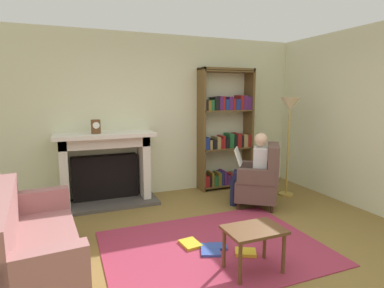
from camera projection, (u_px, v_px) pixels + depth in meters
name	position (u px, v px, depth m)	size (l,w,h in m)	color
ground	(226.00, 261.00, 3.26)	(14.00, 14.00, 0.00)	olive
back_wall	(157.00, 116.00, 5.39)	(5.60, 0.10, 2.70)	beige
side_wall_right	(334.00, 117.00, 5.18)	(0.10, 5.20, 2.70)	beige
area_rug	(214.00, 247.00, 3.54)	(2.40, 1.80, 0.01)	#9D2F48
fireplace	(106.00, 166.00, 4.94)	(1.53, 0.64, 1.13)	#4C4742
mantel_clock	(96.00, 127.00, 4.69)	(0.14, 0.14, 0.21)	brown
bookshelf	(226.00, 132.00, 5.69)	(1.00, 0.32, 2.17)	brown
armchair_reading	(261.00, 179.00, 4.81)	(0.88, 0.88, 0.97)	#331E14
seated_reader	(253.00, 166.00, 4.80)	(0.59, 0.56, 1.14)	silver
sofa_floral	(31.00, 248.00, 2.88)	(0.85, 1.75, 0.85)	#9F6666
side_table	(254.00, 235.00, 3.02)	(0.56, 0.39, 0.44)	brown
scattered_books	(214.00, 248.00, 3.48)	(0.72, 0.67, 0.04)	#334CA5
floor_lamp	(290.00, 113.00, 5.18)	(0.32, 0.32, 1.67)	#B7933F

